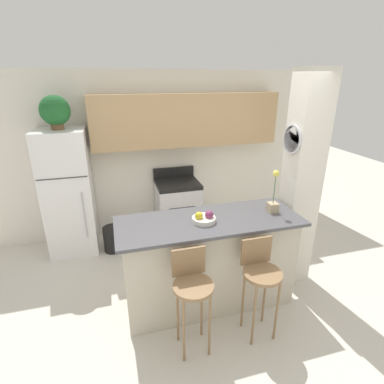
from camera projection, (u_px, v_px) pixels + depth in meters
ground_plane at (208, 300)px, 3.51m from camera, size 14.00×14.00×0.00m
wall_back at (178, 139)px, 4.69m from camera, size 5.60×0.38×2.55m
pillar_right at (301, 183)px, 3.51m from camera, size 0.38×0.32×2.55m
counter_bar at (209, 262)px, 3.32m from camera, size 1.95×0.72×1.05m
refrigerator at (68, 193)px, 4.25m from camera, size 0.65×0.64×1.80m
stove_range at (178, 208)px, 4.83m from camera, size 0.67×0.60×1.07m
bar_stool_left at (192, 286)px, 2.69m from camera, size 0.37×0.37×1.02m
bar_stool_right at (260, 274)px, 2.86m from camera, size 0.37×0.37×1.02m
potted_plant_on_fridge at (55, 111)px, 3.83m from camera, size 0.38×0.38×0.43m
orchid_vase at (273, 200)px, 3.26m from camera, size 0.11×0.11×0.48m
fruit_bowl at (204, 218)px, 3.06m from camera, size 0.24×0.24×0.12m
trash_bin at (113, 239)px, 4.46m from camera, size 0.28×0.28×0.38m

